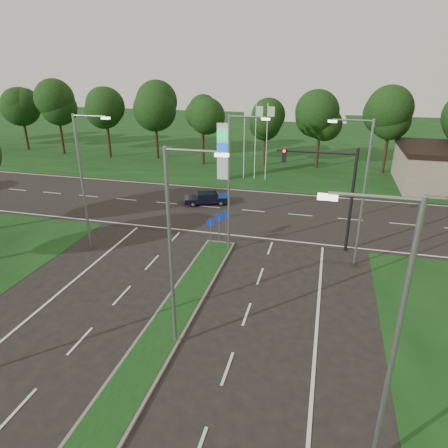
# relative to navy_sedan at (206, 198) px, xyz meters

# --- Properties ---
(verge_far) EXTENTS (160.00, 50.00, 0.02)m
(verge_far) POSITION_rel_navy_sedan_xyz_m (3.43, 30.28, -0.57)
(verge_far) COLOR black
(verge_far) RESTS_ON ground
(cross_road) EXTENTS (160.00, 12.00, 0.02)m
(cross_road) POSITION_rel_navy_sedan_xyz_m (3.43, -0.72, -0.57)
(cross_road) COLOR black
(cross_road) RESTS_ON ground
(median_kerb) EXTENTS (2.00, 26.00, 0.12)m
(median_kerb) POSITION_rel_navy_sedan_xyz_m (3.43, -20.72, -0.51)
(median_kerb) COLOR slate
(median_kerb) RESTS_ON ground
(streetlight_median_near) EXTENTS (2.53, 0.22, 9.00)m
(streetlight_median_near) POSITION_rel_navy_sedan_xyz_m (4.43, -18.72, 4.51)
(streetlight_median_near) COLOR gray
(streetlight_median_near) RESTS_ON ground
(streetlight_median_far) EXTENTS (2.53, 0.22, 9.00)m
(streetlight_median_far) POSITION_rel_navy_sedan_xyz_m (4.43, -8.72, 4.51)
(streetlight_median_far) COLOR gray
(streetlight_median_far) RESTS_ON ground
(streetlight_left_far) EXTENTS (2.53, 0.22, 9.00)m
(streetlight_left_far) POSITION_rel_navy_sedan_xyz_m (-4.87, -10.72, 4.51)
(streetlight_left_far) COLOR gray
(streetlight_left_far) RESTS_ON ground
(streetlight_right_far) EXTENTS (2.53, 0.22, 9.00)m
(streetlight_right_far) POSITION_rel_navy_sedan_xyz_m (12.23, -8.72, 4.51)
(streetlight_right_far) COLOR gray
(streetlight_right_far) RESTS_ON ground
(streetlight_right_near) EXTENTS (2.53, 0.22, 9.00)m
(streetlight_right_near) POSITION_rel_navy_sedan_xyz_m (12.23, -22.72, 4.51)
(streetlight_right_near) COLOR gray
(streetlight_right_near) RESTS_ON ground
(traffic_signal) EXTENTS (5.10, 0.42, 7.00)m
(traffic_signal) POSITION_rel_navy_sedan_xyz_m (10.62, -6.72, 4.08)
(traffic_signal) COLOR black
(traffic_signal) RESTS_ON ground
(median_signs) EXTENTS (1.16, 1.76, 2.38)m
(median_signs) POSITION_rel_navy_sedan_xyz_m (3.43, -8.32, 1.14)
(median_signs) COLOR gray
(median_signs) RESTS_ON ground
(gas_pylon) EXTENTS (5.80, 1.26, 8.00)m
(gas_pylon) POSITION_rel_navy_sedan_xyz_m (-0.35, 8.33, 2.62)
(gas_pylon) COLOR silver
(gas_pylon) RESTS_ON ground
(treeline_far) EXTENTS (6.00, 6.00, 9.90)m
(treeline_far) POSITION_rel_navy_sedan_xyz_m (3.53, 15.21, 6.26)
(treeline_far) COLOR black
(treeline_far) RESTS_ON ground
(navy_sedan) EXTENTS (4.19, 2.87, 1.07)m
(navy_sedan) POSITION_rel_navy_sedan_xyz_m (0.00, 0.00, 0.00)
(navy_sedan) COLOR black
(navy_sedan) RESTS_ON ground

